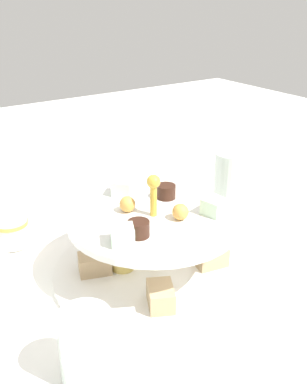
{
  "coord_description": "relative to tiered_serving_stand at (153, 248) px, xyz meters",
  "views": [
    {
      "loc": [
        0.33,
        0.48,
        0.41
      ],
      "look_at": [
        0.0,
        0.0,
        0.14
      ],
      "focal_mm": 42.14,
      "sensor_mm": 36.0,
      "label": 1
    }
  ],
  "objects": [
    {
      "name": "butter_knife_right",
      "position": [
        -0.04,
        -0.29,
        -0.04
      ],
      "size": [
        0.17,
        0.05,
        0.0
      ],
      "primitive_type": "cube",
      "rotation": [
        0.0,
        0.0,
        6.09
      ],
      "color": "silver",
      "rests_on": "ground_plane"
    },
    {
      "name": "water_glass_mid_back",
      "position": [
        0.18,
        0.13,
        -0.0
      ],
      "size": [
        0.06,
        0.06,
        0.09
      ],
      "primitive_type": "cylinder",
      "color": "silver",
      "rests_on": "ground_plane"
    },
    {
      "name": "water_glass_tall_right",
      "position": [
        -0.23,
        -0.08,
        0.02
      ],
      "size": [
        0.07,
        0.07,
        0.13
      ],
      "primitive_type": "cylinder",
      "color": "silver",
      "rests_on": "ground_plane"
    },
    {
      "name": "ground_plane",
      "position": [
        -0.0,
        0.0,
        -0.05
      ],
      "size": [
        2.4,
        2.4,
        0.0
      ],
      "primitive_type": "plane",
      "color": "white"
    },
    {
      "name": "tiered_serving_stand",
      "position": [
        0.0,
        0.0,
        0.0
      ],
      "size": [
        0.31,
        0.31,
        0.17
      ],
      "color": "white",
      "rests_on": "ground_plane"
    },
    {
      "name": "teacup_with_saucer",
      "position": [
        0.15,
        -0.2,
        -0.02
      ],
      "size": [
        0.09,
        0.09,
        0.05
      ],
      "color": "white",
      "rests_on": "ground_plane"
    }
  ]
}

